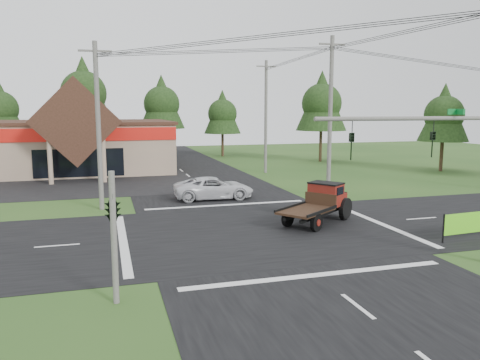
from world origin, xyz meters
name	(u,v)px	position (x,y,z in m)	size (l,w,h in m)	color
ground	(260,231)	(0.00, 0.00, 0.00)	(120.00, 120.00, 0.00)	#264819
road_ns	(260,231)	(0.00, 0.00, 0.01)	(12.00, 120.00, 0.02)	black
road_ew	(260,231)	(0.00, 0.00, 0.01)	(120.00, 12.00, 0.02)	black
parking_apron	(27,187)	(-14.00, 19.00, 0.01)	(28.00, 14.00, 0.02)	black
cvs_building	(23,145)	(-15.70, 29.57, 2.78)	(30.40, 18.20, 9.19)	tan
traffic_signal_mast	(460,158)	(5.82, -7.50, 4.43)	(8.12, 0.24, 7.00)	#595651
traffic_signal_corner	(112,197)	(-7.50, -7.32, 3.52)	(0.53, 2.48, 4.40)	#595651
utility_pole_nw	(98,125)	(-8.00, 8.00, 5.39)	(2.00, 0.30, 10.50)	#595651
utility_pole_ne	(330,116)	(8.00, 8.00, 5.89)	(2.00, 0.30, 11.50)	#595651
utility_pole_n	(266,116)	(8.00, 22.00, 5.74)	(2.00, 0.30, 11.20)	#595651
tree_row_b	(0,107)	(-20.00, 42.00, 6.70)	(5.60, 5.60, 10.10)	#332316
tree_row_c	(83,91)	(-10.00, 41.00, 8.72)	(7.28, 7.28, 13.13)	#332316
tree_row_d	(162,102)	(0.00, 42.00, 7.38)	(6.16, 6.16, 11.11)	#332316
tree_row_e	(222,112)	(8.00, 40.00, 6.03)	(5.04, 5.04, 9.09)	#332316
tree_side_ne	(322,101)	(18.00, 30.00, 7.38)	(6.16, 6.16, 11.11)	#332316
tree_side_e_near	(444,113)	(26.00, 18.00, 6.03)	(5.04, 5.04, 9.09)	#332316
antique_flatbed_truck	(316,204)	(3.58, 0.69, 1.13)	(2.06, 5.38, 2.25)	#5F150D
roadside_banner	(476,225)	(9.74, -4.44, 0.72)	(4.19, 0.12, 1.43)	#5DCB1B
white_pickup	(214,188)	(-0.28, 9.53, 0.79)	(2.62, 5.68, 1.58)	silver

